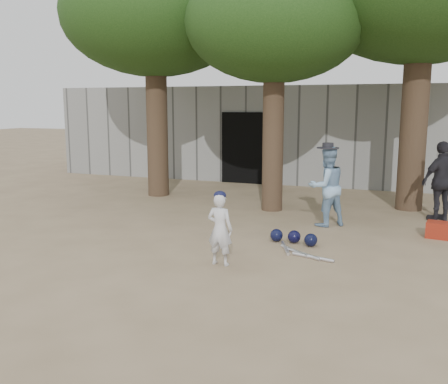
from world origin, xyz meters
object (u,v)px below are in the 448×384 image
at_px(spectator_blue, 326,186).
at_px(boy_player, 220,229).
at_px(red_bag, 439,230).
at_px(spectator_dark, 442,181).

bearing_deg(spectator_blue, boy_player, 29.94).
bearing_deg(red_bag, boy_player, -138.33).
distance_m(spectator_blue, red_bag, 2.23).
bearing_deg(spectator_dark, spectator_blue, -8.98).
distance_m(boy_player, red_bag, 4.34).
distance_m(boy_player, spectator_dark, 5.51).
xyz_separation_m(boy_player, red_bag, (3.22, 2.87, -0.41)).
height_order(boy_player, spectator_dark, spectator_dark).
height_order(spectator_blue, spectator_dark, spectator_dark).
distance_m(spectator_blue, spectator_dark, 2.55).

